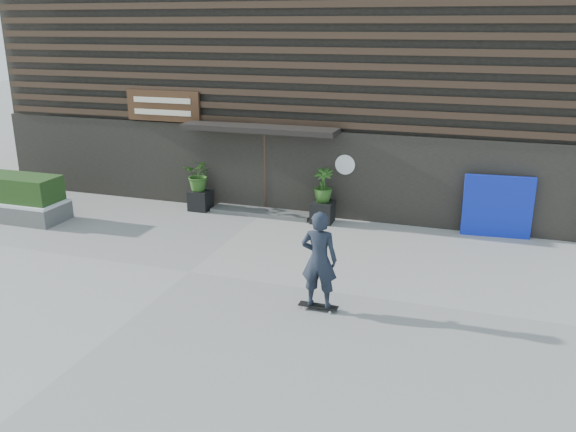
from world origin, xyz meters
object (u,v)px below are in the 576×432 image
(planter_pot_right, at_px, (323,212))
(raised_bed, at_px, (9,209))
(blue_tarp, at_px, (497,207))
(planter_pot_left, at_px, (200,200))
(skateboarder, at_px, (319,260))

(planter_pot_right, xyz_separation_m, raised_bed, (-8.71, -2.44, -0.05))
(blue_tarp, bearing_deg, planter_pot_left, 177.26)
(skateboarder, bearing_deg, planter_pot_left, 134.40)
(planter_pot_left, xyz_separation_m, raised_bed, (-4.91, -2.44, -0.05))
(planter_pot_left, height_order, raised_bed, planter_pot_left)
(planter_pot_left, height_order, skateboarder, skateboarder)
(planter_pot_left, xyz_separation_m, skateboarder, (5.17, -5.28, 0.75))
(planter_pot_right, relative_size, blue_tarp, 0.34)
(raised_bed, height_order, blue_tarp, blue_tarp)
(raised_bed, distance_m, blue_tarp, 13.61)
(planter_pot_left, relative_size, skateboarder, 0.30)
(planter_pot_left, distance_m, blue_tarp, 8.44)
(planter_pot_left, distance_m, planter_pot_right, 3.80)
(planter_pot_left, height_order, blue_tarp, blue_tarp)
(planter_pot_right, bearing_deg, raised_bed, -164.32)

